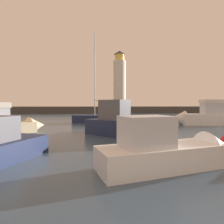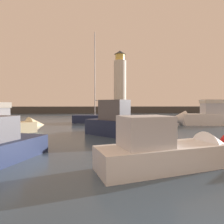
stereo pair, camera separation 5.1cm
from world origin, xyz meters
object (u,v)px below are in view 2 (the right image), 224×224
motorboat_1 (11,124)px  motorboat_4 (202,116)px  lighthouse (120,80)px  sailboat_moored (100,118)px  motorboat_0 (130,126)px  motorboat_6 (177,150)px

motorboat_1 → motorboat_4: 20.99m
lighthouse → sailboat_moored: (-6.24, -29.19, -8.86)m
motorboat_0 → motorboat_4: size_ratio=0.86×
motorboat_0 → motorboat_4: motorboat_4 is taller
motorboat_0 → sailboat_moored: sailboat_moored is taller
motorboat_6 → motorboat_0: bearing=96.0°
motorboat_1 → sailboat_moored: size_ratio=0.45×
motorboat_4 → motorboat_1: bearing=-165.0°
motorboat_0 → sailboat_moored: 11.86m
motorboat_4 → motorboat_6: size_ratio=1.21×
lighthouse → motorboat_0: size_ratio=2.32×
motorboat_1 → motorboat_4: size_ratio=0.68×
motorboat_0 → motorboat_4: (10.40, 8.01, 0.14)m
motorboat_4 → sailboat_moored: 13.01m
lighthouse → motorboat_1: 41.68m
motorboat_4 → sailboat_moored: sailboat_moored is taller
lighthouse → motorboat_0: (-4.17, -40.87, -8.55)m
motorboat_0 → sailboat_moored: (-2.07, 11.68, -0.31)m
sailboat_moored → motorboat_6: bearing=-81.5°
motorboat_6 → sailboat_moored: (-2.80, 18.64, -0.08)m
motorboat_1 → motorboat_4: motorboat_4 is taller
motorboat_4 → sailboat_moored: (-12.47, 3.67, -0.45)m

